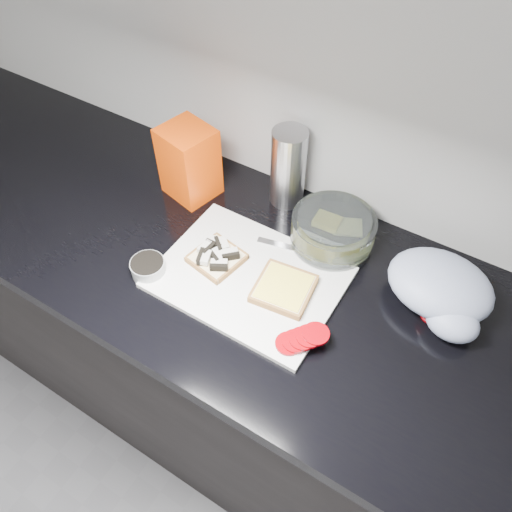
{
  "coord_description": "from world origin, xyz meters",
  "views": [
    {
      "loc": [
        0.23,
        0.59,
        1.79
      ],
      "look_at": [
        -0.14,
        1.2,
        0.95
      ],
      "focal_mm": 35.0,
      "sensor_mm": 36.0,
      "label": 1
    }
  ],
  "objects_px": {
    "bread_bag": "(189,162)",
    "steel_canister": "(288,168)",
    "cutting_board": "(249,277)",
    "glass_bowl": "(333,232)"
  },
  "relations": [
    {
      "from": "bread_bag",
      "to": "steel_canister",
      "type": "xyz_separation_m",
      "value": [
        0.22,
        0.1,
        0.01
      ]
    },
    {
      "from": "cutting_board",
      "to": "steel_canister",
      "type": "xyz_separation_m",
      "value": [
        -0.06,
        0.27,
        0.1
      ]
    },
    {
      "from": "cutting_board",
      "to": "glass_bowl",
      "type": "height_order",
      "value": "glass_bowl"
    },
    {
      "from": "bread_bag",
      "to": "steel_canister",
      "type": "height_order",
      "value": "steel_canister"
    },
    {
      "from": "cutting_board",
      "to": "steel_canister",
      "type": "relative_size",
      "value": 1.94
    },
    {
      "from": "cutting_board",
      "to": "bread_bag",
      "type": "height_order",
      "value": "bread_bag"
    },
    {
      "from": "cutting_board",
      "to": "bread_bag",
      "type": "distance_m",
      "value": 0.34
    },
    {
      "from": "glass_bowl",
      "to": "bread_bag",
      "type": "height_order",
      "value": "bread_bag"
    },
    {
      "from": "steel_canister",
      "to": "cutting_board",
      "type": "bearing_deg",
      "value": -78.06
    },
    {
      "from": "cutting_board",
      "to": "steel_canister",
      "type": "distance_m",
      "value": 0.3
    }
  ]
}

